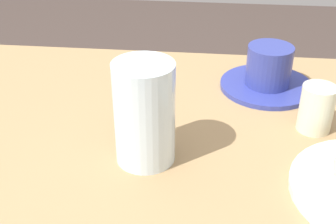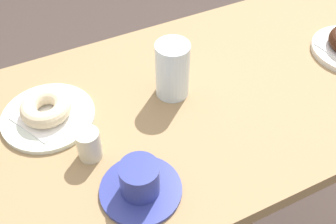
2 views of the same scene
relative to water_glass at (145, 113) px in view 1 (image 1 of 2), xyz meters
name	(u,v)px [view 1 (image 1 of 2)]	position (x,y,z in m)	size (l,w,h in m)	color
table	(114,199)	(0.06, -0.04, -0.18)	(1.14, 0.60, 0.74)	#95774F
water_glass	(145,113)	(0.00, 0.00, 0.00)	(0.08, 0.08, 0.13)	silver
coffee_cup	(268,72)	(-0.17, -0.21, -0.04)	(0.15, 0.15, 0.07)	navy
sugar_jar	(316,108)	(-0.23, -0.09, -0.03)	(0.05, 0.05, 0.07)	beige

